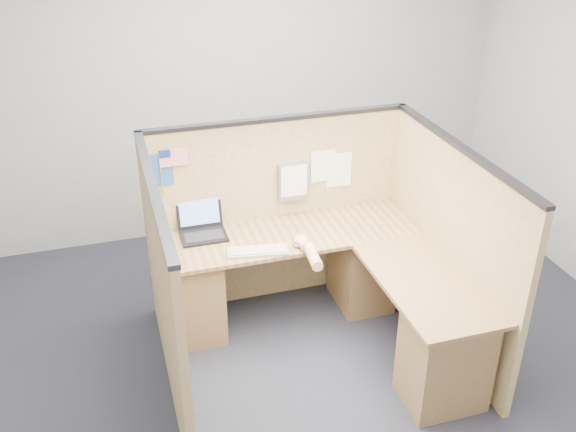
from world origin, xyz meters
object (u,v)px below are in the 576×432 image
object	(u,v)px
l_desk	(330,295)
keyboard	(258,251)
mouse	(301,243)
laptop	(202,226)

from	to	relation	value
l_desk	keyboard	size ratio (longest dim) A/B	4.35
l_desk	mouse	size ratio (longest dim) A/B	16.64
laptop	mouse	size ratio (longest dim) A/B	2.89
laptop	keyboard	xyz separation A→B (m)	(0.33, -0.40, -0.05)
keyboard	mouse	size ratio (longest dim) A/B	3.82
laptop	mouse	xyz separation A→B (m)	(0.65, -0.40, -0.04)
l_desk	laptop	distance (m)	1.07
l_desk	keyboard	world-z (taller)	keyboard
l_desk	keyboard	bearing A→B (deg)	158.53
laptop	mouse	bearing A→B (deg)	-31.19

